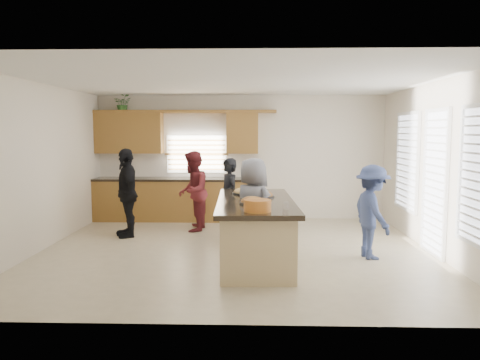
{
  "coord_description": "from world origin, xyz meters",
  "views": [
    {
      "loc": [
        0.32,
        -7.65,
        2.0
      ],
      "look_at": [
        0.07,
        0.44,
        1.15
      ],
      "focal_mm": 35.0,
      "sensor_mm": 36.0,
      "label": 1
    }
  ],
  "objects_px": {
    "woman_left_front": "(127,193)",
    "woman_left_mid": "(193,191)",
    "woman_right_front": "(253,208)",
    "island": "(255,232)",
    "woman_right_back": "(372,212)",
    "salad_bowl": "(258,205)",
    "woman_left_back": "(229,198)"
  },
  "relations": [
    {
      "from": "salad_bowl",
      "to": "woman_left_back",
      "type": "distance_m",
      "value": 2.7
    },
    {
      "from": "salad_bowl",
      "to": "woman_left_mid",
      "type": "xyz_separation_m",
      "value": [
        -1.27,
        3.18,
        -0.23
      ]
    },
    {
      "from": "island",
      "to": "woman_left_front",
      "type": "bearing_deg",
      "value": 144.67
    },
    {
      "from": "island",
      "to": "woman_left_mid",
      "type": "height_order",
      "value": "woman_left_mid"
    },
    {
      "from": "island",
      "to": "woman_right_front",
      "type": "bearing_deg",
      "value": 99.77
    },
    {
      "from": "salad_bowl",
      "to": "woman_left_front",
      "type": "relative_size",
      "value": 0.22
    },
    {
      "from": "woman_left_mid",
      "to": "woman_left_front",
      "type": "bearing_deg",
      "value": -63.14
    },
    {
      "from": "woman_left_back",
      "to": "island",
      "type": "bearing_deg",
      "value": -7.03
    },
    {
      "from": "woman_left_front",
      "to": "island",
      "type": "bearing_deg",
      "value": 32.22
    },
    {
      "from": "woman_left_back",
      "to": "woman_right_front",
      "type": "xyz_separation_m",
      "value": [
        0.46,
        -1.42,
        0.04
      ]
    },
    {
      "from": "woman_left_front",
      "to": "salad_bowl",
      "type": "bearing_deg",
      "value": 18.45
    },
    {
      "from": "woman_right_front",
      "to": "woman_left_front",
      "type": "bearing_deg",
      "value": 14.95
    },
    {
      "from": "island",
      "to": "woman_left_mid",
      "type": "bearing_deg",
      "value": 118.34
    },
    {
      "from": "woman_right_back",
      "to": "woman_right_front",
      "type": "relative_size",
      "value": 0.93
    },
    {
      "from": "woman_right_front",
      "to": "salad_bowl",
      "type": "bearing_deg",
      "value": 138.71
    },
    {
      "from": "salad_bowl",
      "to": "woman_right_back",
      "type": "xyz_separation_m",
      "value": [
        1.81,
        1.24,
        -0.3
      ]
    },
    {
      "from": "woman_left_mid",
      "to": "salad_bowl",
      "type": "bearing_deg",
      "value": 24.02
    },
    {
      "from": "woman_left_front",
      "to": "woman_left_mid",
      "type": "bearing_deg",
      "value": 90.26
    },
    {
      "from": "woman_left_front",
      "to": "woman_right_back",
      "type": "relative_size",
      "value": 1.14
    },
    {
      "from": "island",
      "to": "woman_right_back",
      "type": "distance_m",
      "value": 1.86
    },
    {
      "from": "woman_right_back",
      "to": "woman_left_front",
      "type": "bearing_deg",
      "value": 60.27
    },
    {
      "from": "woman_right_back",
      "to": "woman_right_front",
      "type": "bearing_deg",
      "value": 79.4
    },
    {
      "from": "woman_right_back",
      "to": "woman_right_front",
      "type": "distance_m",
      "value": 1.87
    },
    {
      "from": "woman_left_mid",
      "to": "island",
      "type": "bearing_deg",
      "value": 32.48
    },
    {
      "from": "salad_bowl",
      "to": "woman_left_front",
      "type": "height_order",
      "value": "woman_left_front"
    },
    {
      "from": "salad_bowl",
      "to": "woman_right_back",
      "type": "height_order",
      "value": "woman_right_back"
    },
    {
      "from": "salad_bowl",
      "to": "woman_right_back",
      "type": "distance_m",
      "value": 2.21
    },
    {
      "from": "woman_left_front",
      "to": "woman_right_back",
      "type": "height_order",
      "value": "woman_left_front"
    },
    {
      "from": "island",
      "to": "woman_left_front",
      "type": "height_order",
      "value": "woman_left_front"
    },
    {
      "from": "woman_left_mid",
      "to": "woman_right_back",
      "type": "distance_m",
      "value": 3.64
    },
    {
      "from": "salad_bowl",
      "to": "woman_left_mid",
      "type": "bearing_deg",
      "value": 111.82
    },
    {
      "from": "woman_right_front",
      "to": "woman_left_mid",
      "type": "bearing_deg",
      "value": -12.5
    }
  ]
}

